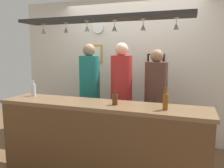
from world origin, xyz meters
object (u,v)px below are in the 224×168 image
Objects in this scene: picture_frame_lower_pair at (156,59)px; picture_frame_caricature at (96,54)px; person_middle_red_shirt at (121,87)px; bottle_soda_clear at (34,90)px; wall_clock at (98,27)px; bottle_beer_brown_stubby at (115,99)px; person_left_teal_shirt at (90,86)px; person_right_brown_shirt at (156,93)px; bottle_beer_amber_tall at (165,101)px.

picture_frame_caricature is (-1.14, 0.00, 0.09)m from picture_frame_lower_pair.
person_middle_red_shirt reaches higher than picture_frame_lower_pair.
wall_clock is at bearing 68.51° from bottle_soda_clear.
picture_frame_caricature is at bearing 121.50° from bottle_beer_brown_stubby.
wall_clock is at bearing -179.67° from picture_frame_lower_pair.
person_left_teal_shirt is 1.19m from wall_clock.
person_left_teal_shirt is at bearing -80.72° from wall_clock.
person_right_brown_shirt is 7.54× the size of wall_clock.
bottle_soda_clear is at bearing 174.68° from bottle_beer_amber_tall.
person_right_brown_shirt is (0.54, 0.00, -0.07)m from person_middle_red_shirt.
person_left_teal_shirt reaches higher than person_right_brown_shirt.
wall_clock is (-1.20, 0.62, 1.08)m from person_right_brown_shirt.
person_middle_red_shirt is 0.55m from person_right_brown_shirt.
bottle_beer_brown_stubby is (-0.38, -0.80, 0.05)m from person_right_brown_shirt.
person_middle_red_shirt is at bearing 180.00° from person_right_brown_shirt.
picture_frame_lower_pair is at bearing 0.33° from wall_clock.
picture_frame_lower_pair is 0.88× the size of picture_frame_caricature.
person_left_teal_shirt is 0.55m from person_middle_red_shirt.
person_middle_red_shirt is 0.87m from picture_frame_lower_pair.
picture_frame_caricature reaches higher than bottle_beer_brown_stubby.
person_left_teal_shirt is 0.89m from bottle_soda_clear.
person_middle_red_shirt reaches higher than picture_frame_caricature.
picture_frame_caricature is at bearing 173.31° from wall_clock.
bottle_beer_amber_tall is at bearing -45.54° from wall_clock.
wall_clock reaches higher than person_left_teal_shirt.
bottle_beer_brown_stubby is at bearing -58.50° from picture_frame_caricature.
person_middle_red_shirt is (0.55, -0.00, 0.01)m from person_left_teal_shirt.
wall_clock reaches higher than bottle_soda_clear.
person_middle_red_shirt is 1.35m from wall_clock.
bottle_beer_brown_stubby is 1.52m from picture_frame_lower_pair.
picture_frame_caricature reaches higher than person_left_teal_shirt.
wall_clock is at bearing 152.79° from person_right_brown_shirt.
picture_frame_lower_pair is at bearing 0.00° from picture_frame_caricature.
bottle_beer_brown_stubby is 1.93m from wall_clock.
picture_frame_lower_pair is (-0.11, 0.62, 0.50)m from person_right_brown_shirt.
picture_frame_lower_pair is at bearing 102.96° from bottle_beer_amber_tall.
person_middle_red_shirt is at bearing -43.24° from wall_clock.
wall_clock is at bearing 120.03° from bottle_beer_brown_stubby.
bottle_beer_brown_stubby is 0.60× the size of picture_frame_lower_pair.
person_middle_red_shirt is 0.81m from bottle_beer_brown_stubby.
person_middle_red_shirt is 9.80× the size of bottle_beer_brown_stubby.
bottle_soda_clear is 1.05× the size of wall_clock.
picture_frame_lower_pair is 1.36× the size of wall_clock.
person_middle_red_shirt is at bearing 132.65° from bottle_beer_amber_tall.
picture_frame_lower_pair reaches higher than bottle_beer_amber_tall.
person_middle_red_shirt is at bearing -41.30° from picture_frame_caricature.
bottle_soda_clear is 0.77× the size of picture_frame_lower_pair.
person_left_teal_shirt is at bearing -76.12° from picture_frame_caricature.
bottle_beer_amber_tall reaches higher than bottle_beer_brown_stubby.
bottle_beer_brown_stubby is at bearing -48.09° from person_left_teal_shirt.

